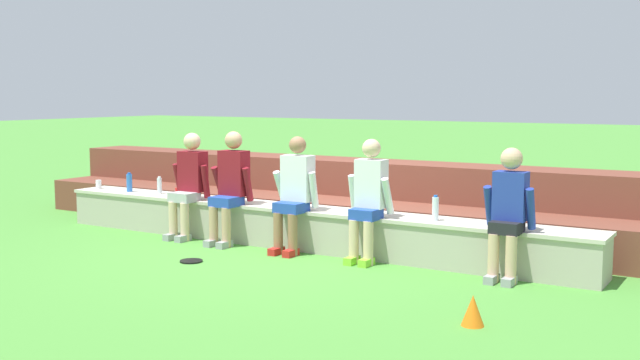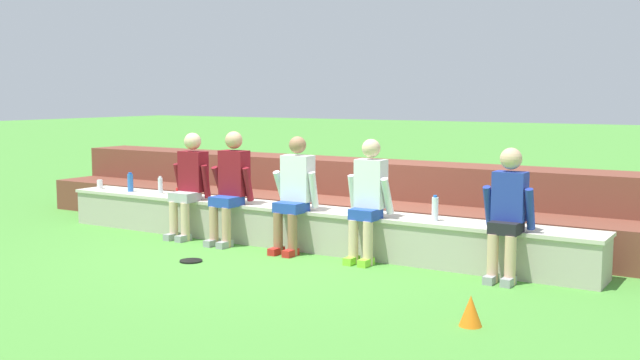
# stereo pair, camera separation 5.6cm
# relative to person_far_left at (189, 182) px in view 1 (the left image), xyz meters

# --- Properties ---
(ground_plane) EXTENTS (80.00, 80.00, 0.00)m
(ground_plane) POSITION_rel_person_far_left_xyz_m (1.50, -0.03, -0.72)
(ground_plane) COLOR #4C9338
(stone_seating_wall) EXTENTS (7.19, 0.56, 0.49)m
(stone_seating_wall) POSITION_rel_person_far_left_xyz_m (1.50, 0.23, -0.46)
(stone_seating_wall) COLOR #B7AF9E
(stone_seating_wall) RESTS_ON ground
(brick_bleachers) EXTENTS (9.88, 1.48, 0.94)m
(brick_bleachers) POSITION_rel_person_far_left_xyz_m (1.50, 1.58, -0.33)
(brick_bleachers) COLOR brown
(brick_bleachers) RESTS_ON ground
(person_far_left) EXTENTS (0.53, 0.54, 1.35)m
(person_far_left) POSITION_rel_person_far_left_xyz_m (0.00, 0.00, 0.00)
(person_far_left) COLOR beige
(person_far_left) RESTS_ON ground
(person_left_of_center) EXTENTS (0.53, 0.55, 1.38)m
(person_left_of_center) POSITION_rel_person_far_left_xyz_m (0.69, -0.03, 0.01)
(person_left_of_center) COLOR tan
(person_left_of_center) RESTS_ON ground
(person_center) EXTENTS (0.54, 0.52, 1.35)m
(person_center) POSITION_rel_person_far_left_xyz_m (1.64, -0.03, -0.01)
(person_center) COLOR #996B4C
(person_center) RESTS_ON ground
(person_right_of_center) EXTENTS (0.51, 0.48, 1.35)m
(person_right_of_center) POSITION_rel_person_far_left_xyz_m (2.61, -0.04, -0.01)
(person_right_of_center) COLOR beige
(person_right_of_center) RESTS_ON ground
(person_far_right) EXTENTS (0.50, 0.47, 1.32)m
(person_far_right) POSITION_rel_person_far_left_xyz_m (4.18, -0.06, -0.02)
(person_far_right) COLOR #DBAD89
(person_far_right) RESTS_ON ground
(water_bottle_mid_left) EXTENTS (0.08, 0.08, 0.27)m
(water_bottle_mid_left) POSITION_rel_person_far_left_xyz_m (-1.26, 0.21, -0.11)
(water_bottle_mid_left) COLOR blue
(water_bottle_mid_left) RESTS_ON stone_seating_wall
(water_bottle_mid_right) EXTENTS (0.07, 0.07, 0.28)m
(water_bottle_mid_right) POSITION_rel_person_far_left_xyz_m (3.31, 0.18, -0.10)
(water_bottle_mid_right) COLOR silver
(water_bottle_mid_right) RESTS_ON stone_seating_wall
(water_bottle_near_right) EXTENTS (0.06, 0.06, 0.24)m
(water_bottle_near_right) POSITION_rel_person_far_left_xyz_m (-0.77, 0.28, -0.12)
(water_bottle_near_right) COLOR silver
(water_bottle_near_right) RESTS_ON stone_seating_wall
(plastic_cup_right_end) EXTENTS (0.08, 0.08, 0.11)m
(plastic_cup_right_end) POSITION_rel_person_far_left_xyz_m (-0.39, 0.23, -0.18)
(plastic_cup_right_end) COLOR red
(plastic_cup_right_end) RESTS_ON stone_seating_wall
(plastic_cup_middle) EXTENTS (0.08, 0.08, 0.12)m
(plastic_cup_middle) POSITION_rel_person_far_left_xyz_m (-1.89, 0.22, -0.17)
(plastic_cup_middle) COLOR white
(plastic_cup_middle) RESTS_ON stone_seating_wall
(frisbee) EXTENTS (0.25, 0.25, 0.02)m
(frisbee) POSITION_rel_person_far_left_xyz_m (0.96, -1.07, -0.71)
(frisbee) COLOR black
(frisbee) RESTS_ON ground
(sports_cone) EXTENTS (0.19, 0.19, 0.25)m
(sports_cone) POSITION_rel_person_far_left_xyz_m (4.41, -1.66, -0.60)
(sports_cone) COLOR orange
(sports_cone) RESTS_ON ground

